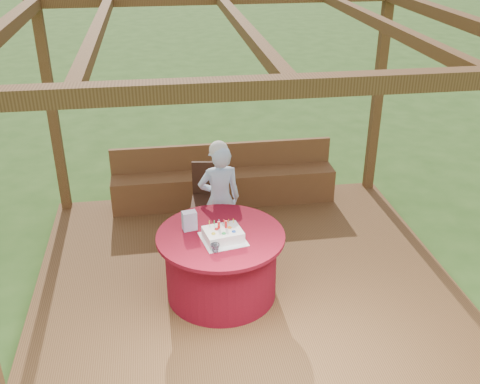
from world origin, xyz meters
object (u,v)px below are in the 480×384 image
at_px(elderly_woman, 220,198).
at_px(birthday_cake, 223,235).
at_px(bench, 224,184).
at_px(gift_bag, 189,221).
at_px(table, 221,264).
at_px(drinking_glass, 215,248).
at_px(chair, 210,195).

distance_m(elderly_woman, birthday_cake, 0.95).
xyz_separation_m(bench, gift_bag, (-0.58, -1.91, 0.56)).
bearing_deg(table, drinking_glass, -105.84).
bearing_deg(table, elderly_woman, 83.99).
height_order(bench, table, bench).
distance_m(table, drinking_glass, 0.51).
relative_size(bench, gift_bag, 14.93).
distance_m(chair, elderly_woman, 0.50).
height_order(chair, gift_bag, gift_bag).
xyz_separation_m(table, elderly_woman, (0.09, 0.84, 0.33)).
height_order(chair, elderly_woman, elderly_woman).
height_order(table, elderly_woman, elderly_woman).
xyz_separation_m(bench, drinking_glass, (-0.37, -2.36, 0.50)).
relative_size(gift_bag, drinking_glass, 2.29).
distance_m(bench, table, 2.08).
height_order(chair, drinking_glass, chair).
height_order(elderly_woman, drinking_glass, elderly_woman).
distance_m(table, elderly_woman, 0.91).
bearing_deg(drinking_glass, bench, 81.05).
xyz_separation_m(bench, birthday_cake, (-0.27, -2.15, 0.51)).
relative_size(elderly_woman, birthday_cake, 2.87).
bearing_deg(birthday_cake, gift_bag, 141.68).
distance_m(bench, drinking_glass, 2.44).
bearing_deg(gift_bag, drinking_glass, -76.65).
height_order(bench, drinking_glass, drinking_glass).
xyz_separation_m(gift_bag, drinking_glass, (0.21, -0.45, -0.06)).
bearing_deg(chair, birthday_cake, -90.40).
relative_size(table, drinking_glass, 14.67).
relative_size(table, elderly_woman, 0.93).
relative_size(elderly_woman, drinking_glass, 15.72).
relative_size(chair, gift_bag, 4.43).
bearing_deg(elderly_woman, chair, 98.19).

